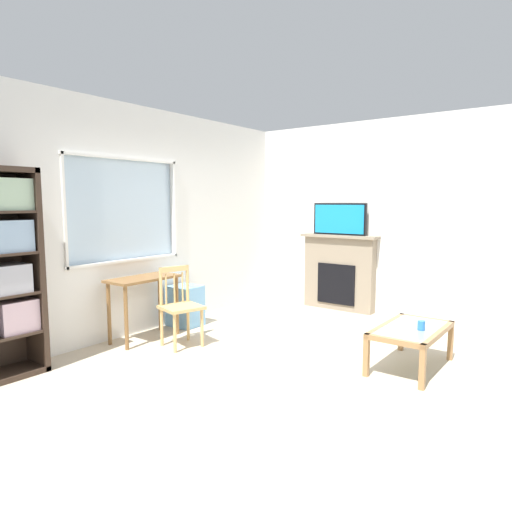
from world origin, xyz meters
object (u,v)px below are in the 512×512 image
at_px(wooden_chair, 180,306).
at_px(fireplace, 339,272).
at_px(plastic_drawer_unit, 185,306).
at_px(desk_under_window, 144,289).
at_px(sippy_cup, 421,325).
at_px(tv, 340,219).
at_px(coffee_table, 411,333).

distance_m(wooden_chair, fireplace, 2.76).
distance_m(plastic_drawer_unit, fireplace, 2.40).
distance_m(desk_under_window, sippy_cup, 3.10).
bearing_deg(desk_under_window, plastic_drawer_unit, 3.98).
bearing_deg(tv, fireplace, -0.00).
distance_m(desk_under_window, wooden_chair, 0.54).
xyz_separation_m(desk_under_window, fireplace, (2.77, -1.16, -0.03)).
relative_size(fireplace, tv, 1.43).
bearing_deg(coffee_table, plastic_drawer_unit, 94.71).
height_order(wooden_chair, tv, tv).
distance_m(wooden_chair, sippy_cup, 2.57).
relative_size(tv, sippy_cup, 9.37).
height_order(desk_under_window, tv, tv).
distance_m(fireplace, sippy_cup, 2.59).
height_order(wooden_chair, fireplace, fireplace).
xyz_separation_m(tv, coffee_table, (-1.80, -1.69, -1.03)).
bearing_deg(plastic_drawer_unit, fireplace, -30.39).
distance_m(fireplace, tv, 0.80).
bearing_deg(coffee_table, wooden_chair, 110.46).
xyz_separation_m(fireplace, coffee_table, (-1.82, -1.69, -0.22)).
distance_m(desk_under_window, coffee_table, 3.01).
height_order(plastic_drawer_unit, tv, tv).
bearing_deg(sippy_cup, wooden_chair, 108.82).
bearing_deg(wooden_chair, sippy_cup, -71.18).
bearing_deg(plastic_drawer_unit, wooden_chair, -138.16).
height_order(desk_under_window, fireplace, fireplace).
relative_size(desk_under_window, coffee_table, 0.86).
relative_size(tv, coffee_table, 0.84).
distance_m(desk_under_window, tv, 3.08).
xyz_separation_m(fireplace, sippy_cup, (-1.86, -1.80, -0.12)).
bearing_deg(fireplace, sippy_cup, -135.91).
xyz_separation_m(desk_under_window, coffee_table, (0.96, -2.85, -0.26)).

